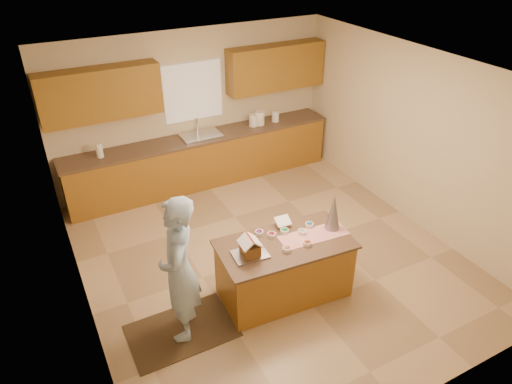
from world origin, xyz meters
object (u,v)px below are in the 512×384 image
tinsel_tree (333,212)px  boy (180,270)px  island_base (284,270)px  gingerbread_house (250,247)px

tinsel_tree → boy: 2.05m
island_base → gingerbread_house: 0.73m
island_base → gingerbread_house: size_ratio=6.01×
tinsel_tree → island_base: bearing=179.4°
tinsel_tree → gingerbread_house: (-1.18, -0.00, -0.13)m
tinsel_tree → boy: boy is taller
boy → gingerbread_house: bearing=112.8°
tinsel_tree → boy: size_ratio=0.27×
island_base → boy: size_ratio=0.87×
island_base → gingerbread_house: (-0.49, -0.01, 0.54)m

